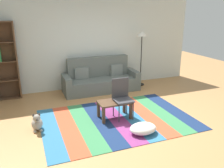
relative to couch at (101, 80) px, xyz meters
The scene contains 10 objects.
ground_plane 2.06m from the couch, 93.95° to the right, with size 14.00×14.00×0.00m, color #B27F4C.
back_wall 1.15m from the couch, 104.83° to the left, with size 6.80×0.10×2.70m, color silver.
rug 2.09m from the couch, 98.08° to the right, with size 3.31×2.28×0.01m.
couch is the anchor object (origin of this frame).
coffee_table 1.97m from the couch, 99.31° to the right, with size 0.72×0.44×0.40m.
pouf 2.81m from the couch, 90.98° to the right, with size 0.55×0.42×0.20m, color white.
dog 2.76m from the couch, 136.49° to the right, with size 0.22×0.35×0.40m.
standing_lamp 1.78m from the couch, ahead, with size 0.32×0.32×1.72m.
tv_remote 1.95m from the couch, 96.44° to the right, with size 0.04×0.15×0.02m, color black.
folding_chair 1.95m from the couch, 94.12° to the right, with size 0.40×0.40×0.90m.
Camera 1 is at (-1.98, -4.43, 2.36)m, focal length 37.52 mm.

